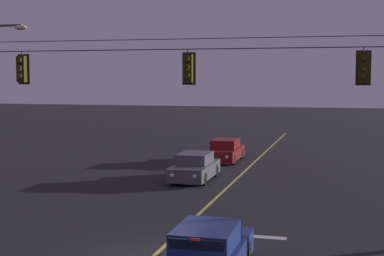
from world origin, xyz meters
TOP-DOWN VIEW (x-y plane):
  - lane_centre_stripe at (0.00, 9.99)m, footprint 0.14×60.00m
  - stop_bar_paint at (1.90, 3.39)m, footprint 3.40×0.36m
  - signal_span_assembly at (0.00, 3.99)m, footprint 19.15×0.32m
  - traffic_light_leftmost at (-6.24, 3.97)m, footprint 0.48×0.41m
  - traffic_light_left_inner at (0.12, 3.97)m, footprint 0.48×0.41m
  - traffic_light_centre at (5.90, 3.97)m, footprint 0.48×0.41m
  - car_waiting_near_lane at (1.93, -0.87)m, footprint 1.80×4.33m
  - car_oncoming_lead at (-2.03, 13.31)m, footprint 1.80×4.42m
  - car_oncoming_trailing at (-1.86, 20.35)m, footprint 1.80×4.42m

SIDE VIEW (x-z plane):
  - lane_centre_stripe at x=0.00m, z-range 0.00..0.01m
  - stop_bar_paint at x=1.90m, z-range 0.00..0.01m
  - car_oncoming_lead at x=-2.03m, z-range -0.05..1.34m
  - car_oncoming_trailing at x=-1.86m, z-range -0.05..1.34m
  - car_waiting_near_lane at x=1.93m, z-range -0.05..1.34m
  - signal_span_assembly at x=0.00m, z-range 0.15..7.76m
  - traffic_light_leftmost at x=-6.24m, z-range 4.94..6.16m
  - traffic_light_left_inner at x=0.12m, z-range 4.94..6.16m
  - traffic_light_centre at x=5.90m, z-range 4.94..6.16m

